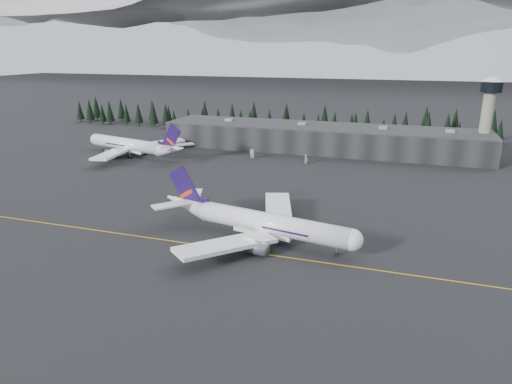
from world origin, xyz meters
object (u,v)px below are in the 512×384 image
(jet_main, at_px, (256,221))
(jet_parked, at_px, (134,146))
(terminal, at_px, (321,138))
(gse_vehicle_b, at_px, (306,162))
(control_tower, at_px, (488,109))
(gse_vehicle_a, at_px, (253,157))

(jet_main, bearing_deg, jet_parked, 149.26)
(terminal, relative_size, gse_vehicle_b, 37.56)
(control_tower, distance_m, gse_vehicle_a, 109.24)
(jet_parked, bearing_deg, gse_vehicle_b, -157.60)
(terminal, xyz_separation_m, gse_vehicle_a, (-27.19, -28.18, -5.66))
(jet_parked, distance_m, gse_vehicle_a, 57.13)
(gse_vehicle_a, distance_m, gse_vehicle_b, 26.50)
(jet_parked, height_order, gse_vehicle_a, jet_parked)
(terminal, height_order, gse_vehicle_a, terminal)
(jet_main, xyz_separation_m, jet_parked, (-86.74, 76.14, 0.17))
(jet_parked, relative_size, gse_vehicle_a, 13.24)
(jet_main, height_order, gse_vehicle_a, jet_main)
(jet_main, bearing_deg, gse_vehicle_b, 103.84)
(terminal, xyz_separation_m, control_tower, (75.00, 3.00, 17.11))
(terminal, distance_m, jet_parked, 92.50)
(gse_vehicle_a, bearing_deg, terminal, 56.91)
(terminal, height_order, gse_vehicle_b, terminal)
(terminal, bearing_deg, gse_vehicle_a, -133.97)
(terminal, distance_m, gse_vehicle_b, 31.12)
(terminal, bearing_deg, jet_parked, -153.10)
(terminal, bearing_deg, gse_vehicle_b, -91.50)
(gse_vehicle_a, bearing_deg, gse_vehicle_b, 5.63)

